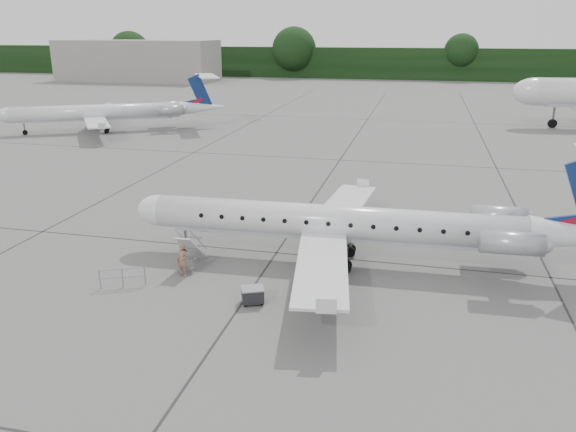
% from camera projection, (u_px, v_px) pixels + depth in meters
% --- Properties ---
extents(ground, '(320.00, 320.00, 0.00)m').
position_uv_depth(ground, '(378.00, 300.00, 27.07)').
color(ground, '#61615E').
rests_on(ground, ground).
extents(treeline, '(260.00, 4.00, 8.00)m').
position_uv_depth(treeline, '(420.00, 64.00, 145.84)').
color(treeline, black).
rests_on(treeline, ground).
extents(terminal_building, '(40.00, 14.00, 10.00)m').
position_uv_depth(terminal_building, '(138.00, 61.00, 142.44)').
color(terminal_building, gray).
rests_on(terminal_building, ground).
extents(main_regional_jet, '(26.34, 19.35, 6.61)m').
position_uv_depth(main_regional_jet, '(333.00, 206.00, 30.50)').
color(main_regional_jet, silver).
rests_on(main_regional_jet, ground).
extents(airstair, '(0.92, 2.42, 2.07)m').
position_uv_depth(airstair, '(192.00, 249.00, 30.63)').
color(airstair, silver).
rests_on(airstair, ground).
extents(passenger, '(0.76, 0.61, 1.81)m').
position_uv_depth(passenger, '(183.00, 260.00, 29.42)').
color(passenger, brown).
rests_on(passenger, ground).
extents(safety_railing, '(2.04, 0.98, 1.00)m').
position_uv_depth(safety_railing, '(123.00, 278.00, 28.31)').
color(safety_railing, gray).
rests_on(safety_railing, ground).
extents(baggage_cart, '(1.24, 1.14, 0.87)m').
position_uv_depth(baggage_cart, '(253.00, 295.00, 26.62)').
color(baggage_cart, black).
rests_on(baggage_cart, ground).
extents(bg_regional_left, '(32.07, 29.07, 6.89)m').
position_uv_depth(bg_regional_left, '(97.00, 105.00, 70.79)').
color(bg_regional_left, silver).
rests_on(bg_regional_left, ground).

